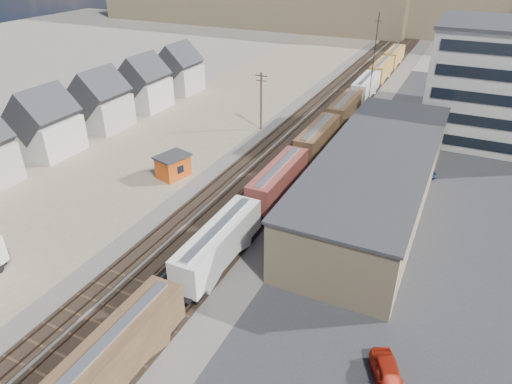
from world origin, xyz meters
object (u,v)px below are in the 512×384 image
at_px(freight_train, 333,122).
at_px(parked_car_blue, 425,170).
at_px(parked_car_red, 389,377).
at_px(maintenance_shed, 173,166).
at_px(utility_pole_north, 261,100).

distance_m(freight_train, parked_car_blue, 17.75).
distance_m(parked_car_red, parked_car_blue, 37.70).
xyz_separation_m(maintenance_shed, parked_car_red, (34.01, -21.63, -0.82)).
height_order(maintenance_shed, parked_car_blue, maintenance_shed).
bearing_deg(maintenance_shed, utility_pole_north, 81.22).
bearing_deg(freight_train, maintenance_shed, -123.83).
height_order(freight_train, parked_car_red, freight_train).
bearing_deg(freight_train, utility_pole_north, -172.53).
bearing_deg(maintenance_shed, parked_car_red, -32.46).
xyz_separation_m(freight_train, parked_car_blue, (16.00, -7.37, -2.13)).
height_order(utility_pole_north, parked_car_red, utility_pole_north).
distance_m(maintenance_shed, parked_car_blue, 35.48).
bearing_deg(maintenance_shed, freight_train, 56.17).
relative_size(freight_train, parked_car_red, 23.87).
bearing_deg(parked_car_blue, parked_car_red, -110.28).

